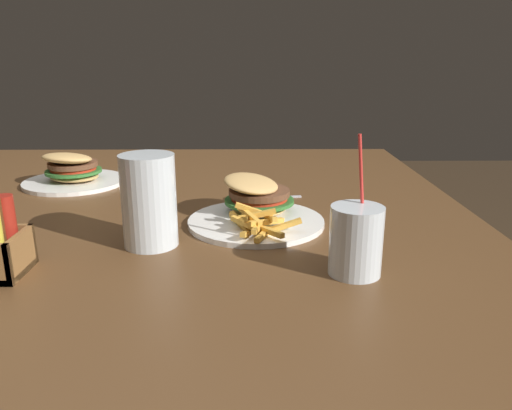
# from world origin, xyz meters

# --- Properties ---
(dining_table) EXTENTS (1.39, 1.42, 0.74)m
(dining_table) POSITION_xyz_m (0.00, 0.00, 0.66)
(dining_table) COLOR brown
(dining_table) RESTS_ON ground_plane
(meal_plate_near) EXTENTS (0.26, 0.26, 0.09)m
(meal_plate_near) POSITION_xyz_m (-0.06, -0.26, 0.77)
(meal_plate_near) COLOR white
(meal_plate_near) RESTS_ON dining_table
(beer_glass) EXTENTS (0.09, 0.09, 0.16)m
(beer_glass) POSITION_xyz_m (-0.19, -0.08, 0.81)
(beer_glass) COLOR silver
(beer_glass) RESTS_ON dining_table
(juice_glass) EXTENTS (0.08, 0.08, 0.21)m
(juice_glass) POSITION_xyz_m (-0.32, -0.41, 0.79)
(juice_glass) COLOR silver
(juice_glass) RESTS_ON dining_table
(spoon) EXTENTS (0.05, 0.17, 0.01)m
(spoon) POSITION_xyz_m (0.08, -0.23, 0.75)
(spoon) COLOR silver
(spoon) RESTS_ON dining_table
(meal_plate_far) EXTENTS (0.25, 0.25, 0.09)m
(meal_plate_far) POSITION_xyz_m (0.22, 0.19, 0.77)
(meal_plate_far) COLOR white
(meal_plate_far) RESTS_ON dining_table
(condiment_caddy) EXTENTS (0.09, 0.07, 0.12)m
(condiment_caddy) POSITION_xyz_m (-0.31, 0.12, 0.78)
(condiment_caddy) COLOR brown
(condiment_caddy) RESTS_ON dining_table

